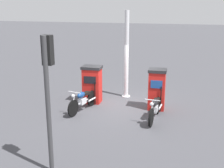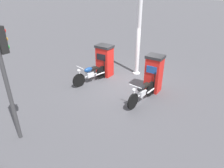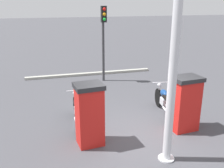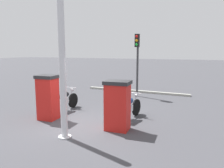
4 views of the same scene
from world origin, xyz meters
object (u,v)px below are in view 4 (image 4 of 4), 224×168
at_px(motorcycle_far_pump, 64,101).
at_px(fuel_pump_near, 118,105).
at_px(roadside_traffic_light, 137,54).
at_px(motorcycle_near_pump, 128,107).
at_px(fuel_pump_far, 48,97).
at_px(canopy_support_pole, 63,75).

bearing_deg(motorcycle_far_pump, fuel_pump_near, -111.76).
height_order(motorcycle_far_pump, roadside_traffic_light, roadside_traffic_light).
relative_size(motorcycle_near_pump, motorcycle_far_pump, 1.01).
distance_m(fuel_pump_far, motorcycle_far_pump, 1.27).
bearing_deg(motorcycle_far_pump, motorcycle_near_pump, -90.80).
xyz_separation_m(fuel_pump_near, motorcycle_near_pump, (1.16, 0.02, -0.36)).
relative_size(motorcycle_near_pump, roadside_traffic_light, 0.58).
distance_m(motorcycle_near_pump, roadside_traffic_light, 4.82).
bearing_deg(canopy_support_pole, fuel_pump_far, 52.37).
bearing_deg(motorcycle_far_pump, fuel_pump_far, -173.95).
bearing_deg(fuel_pump_far, motorcycle_near_pump, -67.93).
bearing_deg(fuel_pump_near, motorcycle_near_pump, 1.09).
bearing_deg(fuel_pump_near, motorcycle_far_pump, 68.24).
relative_size(motorcycle_far_pump, roadside_traffic_light, 0.58).
height_order(fuel_pump_near, canopy_support_pole, canopy_support_pole).
xyz_separation_m(roadside_traffic_light, canopy_support_pole, (-6.72, 0.23, -0.49)).
xyz_separation_m(fuel_pump_far, roadside_traffic_light, (5.45, -1.87, 1.56)).
bearing_deg(canopy_support_pole, fuel_pump_near, -44.21).
bearing_deg(roadside_traffic_light, fuel_pump_far, 161.05).
bearing_deg(motorcycle_far_pump, roadside_traffic_light, -25.18).
height_order(motorcycle_near_pump, canopy_support_pole, canopy_support_pole).
relative_size(fuel_pump_near, fuel_pump_far, 0.97).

